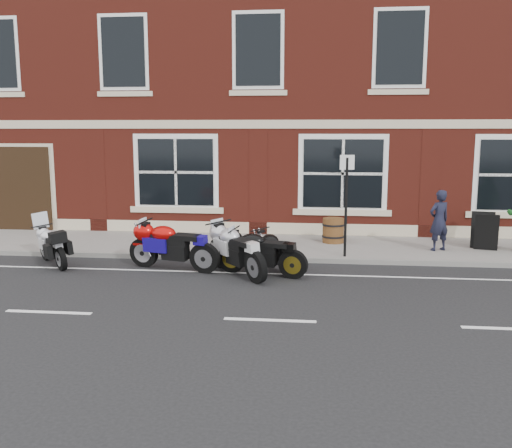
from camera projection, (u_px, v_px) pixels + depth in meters
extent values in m
plane|color=black|center=(281.00, 276.00, 12.77)|extent=(80.00, 80.00, 0.00)
cube|color=slate|center=(288.00, 247.00, 15.70)|extent=(30.00, 3.00, 0.12)
cube|color=slate|center=(285.00, 259.00, 14.15)|extent=(30.00, 0.16, 0.12)
cube|color=maroon|center=(300.00, 57.00, 22.08)|extent=(24.00, 12.00, 12.00)
cylinder|color=black|center=(46.00, 249.00, 14.31)|extent=(0.47, 0.51, 0.57)
cylinder|color=black|center=(62.00, 258.00, 13.27)|extent=(0.47, 0.51, 0.57)
cube|color=black|center=(53.00, 241.00, 13.77)|extent=(0.64, 0.68, 0.20)
ellipsoid|color=silver|center=(51.00, 236.00, 13.86)|extent=(0.57, 0.59, 0.29)
cube|color=black|center=(57.00, 240.00, 13.47)|extent=(0.50, 0.52, 0.09)
cube|color=silver|center=(45.00, 220.00, 14.17)|extent=(0.30, 0.28, 0.40)
cylinder|color=black|center=(145.00, 252.00, 13.61)|extent=(0.73, 0.33, 0.71)
cylinder|color=black|center=(205.00, 258.00, 13.02)|extent=(0.73, 0.33, 0.71)
cube|color=black|center=(172.00, 239.00, 13.27)|extent=(0.93, 0.49, 0.25)
ellipsoid|color=#A90907|center=(165.00, 233.00, 13.31)|extent=(0.71, 0.55, 0.36)
cube|color=black|center=(189.00, 236.00, 13.09)|extent=(0.67, 0.44, 0.11)
cylinder|color=black|center=(232.00, 258.00, 13.09)|extent=(0.67, 0.31, 0.65)
cylinder|color=black|center=(294.00, 264.00, 12.54)|extent=(0.67, 0.31, 0.65)
cube|color=black|center=(260.00, 246.00, 12.77)|extent=(0.85, 0.46, 0.22)
ellipsoid|color=black|center=(254.00, 240.00, 12.81)|extent=(0.65, 0.51, 0.33)
cube|color=black|center=(277.00, 244.00, 12.61)|extent=(0.61, 0.41, 0.10)
cylinder|color=black|center=(221.00, 253.00, 13.52)|extent=(0.56, 0.65, 0.71)
cylinder|color=black|center=(257.00, 267.00, 12.17)|extent=(0.56, 0.65, 0.71)
cube|color=black|center=(237.00, 242.00, 12.83)|extent=(0.76, 0.87, 0.25)
ellipsoid|color=#B7B6BB|center=(233.00, 235.00, 12.94)|extent=(0.70, 0.74, 0.36)
cube|color=black|center=(247.00, 242.00, 12.44)|extent=(0.61, 0.66, 0.11)
cylinder|color=black|center=(261.00, 254.00, 13.75)|extent=(0.46, 0.52, 0.58)
cylinder|color=black|center=(294.00, 264.00, 12.67)|extent=(0.46, 0.52, 0.58)
cube|color=black|center=(276.00, 245.00, 13.20)|extent=(0.63, 0.70, 0.20)
ellipsoid|color=black|center=(273.00, 240.00, 13.29)|extent=(0.57, 0.60, 0.29)
cube|color=black|center=(286.00, 245.00, 12.89)|extent=(0.50, 0.53, 0.09)
imported|color=black|center=(439.00, 220.00, 14.79)|extent=(0.69, 0.60, 1.59)
cylinder|color=#542B16|center=(333.00, 230.00, 15.92)|extent=(0.59, 0.59, 0.69)
cylinder|color=black|center=(333.00, 236.00, 15.95)|extent=(0.62, 0.62, 0.05)
cylinder|color=black|center=(333.00, 224.00, 15.90)|extent=(0.62, 0.62, 0.05)
cylinder|color=black|center=(346.00, 208.00, 14.03)|extent=(0.07, 0.07, 2.45)
cube|color=silver|center=(347.00, 162.00, 13.85)|extent=(0.35, 0.09, 0.36)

